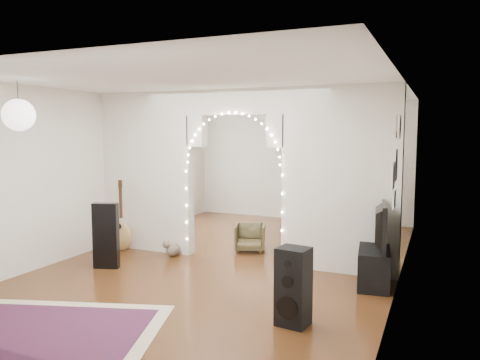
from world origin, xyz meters
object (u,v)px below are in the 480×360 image
at_px(media_console, 374,265).
at_px(dining_chair_left, 250,237).
at_px(floor_speaker, 293,287).
at_px(acoustic_guitar, 121,225).
at_px(dining_chair_right, 321,225).
at_px(dining_table, 324,196).
at_px(bookcase, 335,193).

bearing_deg(media_console, dining_chair_left, 149.51).
bearing_deg(floor_speaker, acoustic_guitar, 161.59).
height_order(acoustic_guitar, dining_chair_right, acoustic_guitar).
xyz_separation_m(media_console, dining_chair_left, (-2.18, 0.94, -0.02)).
distance_m(dining_chair_left, dining_chair_right, 1.70).
height_order(floor_speaker, dining_chair_left, floor_speaker).
height_order(dining_chair_left, dining_chair_right, dining_chair_right).
bearing_deg(dining_chair_left, acoustic_guitar, -176.16).
xyz_separation_m(media_console, dining_table, (-1.46, 3.33, 0.43)).
bearing_deg(dining_chair_left, dining_table, 54.76).
xyz_separation_m(media_console, dining_chair_right, (-1.29, 2.39, 0.00)).
bearing_deg(media_console, dining_table, 106.55).
bearing_deg(dining_table, acoustic_guitar, -122.75).
relative_size(acoustic_guitar, floor_speaker, 1.23).
bearing_deg(acoustic_guitar, dining_chair_left, 21.40).
xyz_separation_m(media_console, bookcase, (-1.34, 3.86, 0.43)).
bearing_deg(dining_chair_right, floor_speaker, -68.77).
height_order(dining_table, dining_chair_left, dining_table).
xyz_separation_m(floor_speaker, dining_table, (-0.85, 5.07, 0.27)).
relative_size(acoustic_guitar, media_console, 1.03).
relative_size(floor_speaker, dining_table, 0.64).
height_order(media_console, dining_table, dining_table).
bearing_deg(bookcase, dining_chair_right, -96.38).
bearing_deg(bookcase, floor_speaker, -90.77).
xyz_separation_m(acoustic_guitar, dining_chair_left, (2.05, 0.84, -0.22)).
relative_size(dining_chair_left, dining_chair_right, 0.92).
xyz_separation_m(acoustic_guitar, dining_chair_right, (2.94, 2.29, -0.20)).
height_order(acoustic_guitar, dining_table, acoustic_guitar).
distance_m(acoustic_guitar, dining_table, 4.26).
distance_m(media_console, dining_chair_left, 2.38).
xyz_separation_m(acoustic_guitar, bookcase, (2.89, 3.76, 0.23)).
distance_m(media_console, dining_chair_right, 2.72).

